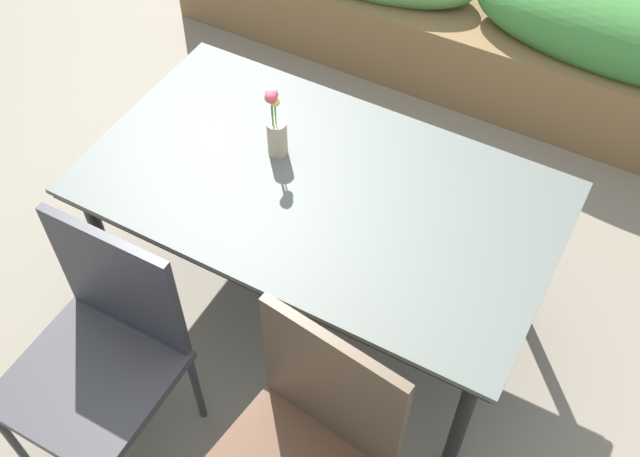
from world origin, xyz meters
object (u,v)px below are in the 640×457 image
object	(u,v)px
chair_near_right	(303,452)
planter_box	(475,25)
dining_table	(320,197)
chair_near_left	(101,347)
flower_vase	(276,128)

from	to	relation	value
chair_near_right	planter_box	bearing A→B (deg)	-73.42
dining_table	planter_box	size ratio (longest dim) A/B	0.49
chair_near_left	chair_near_right	bearing A→B (deg)	179.62
dining_table	chair_near_right	size ratio (longest dim) A/B	1.69
flower_vase	chair_near_left	bearing A→B (deg)	-100.30
chair_near_right	planter_box	xyz separation A→B (m)	(-0.40, 2.44, -0.19)
dining_table	planter_box	world-z (taller)	planter_box
chair_near_left	flower_vase	world-z (taller)	flower_vase
chair_near_right	chair_near_left	size ratio (longest dim) A/B	1.04
chair_near_right	flower_vase	size ratio (longest dim) A/B	3.31
dining_table	chair_near_right	world-z (taller)	chair_near_right
dining_table	chair_near_left	xyz separation A→B (m)	(-0.37, -0.78, -0.15)
chair_near_left	planter_box	size ratio (longest dim) A/B	0.28
dining_table	chair_near_left	world-z (taller)	chair_near_left
chair_near_right	planter_box	distance (m)	2.48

